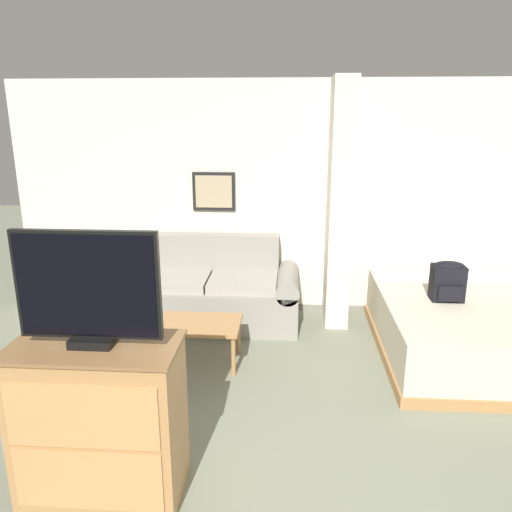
{
  "coord_description": "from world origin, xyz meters",
  "views": [
    {
      "loc": [
        -0.13,
        -2.0,
        2.23
      ],
      "look_at": [
        -0.42,
        2.13,
        1.05
      ],
      "focal_mm": 35.0,
      "sensor_mm": 36.0,
      "label": 1
    }
  ],
  "objects_px": {
    "tv": "(88,290)",
    "backpack": "(448,280)",
    "table_lamp": "(108,250)",
    "couch": "(211,293)",
    "coffee_table": "(199,327)",
    "tv_dresser": "(101,420)",
    "bed": "(467,327)"
  },
  "relations": [
    {
      "from": "table_lamp",
      "to": "tv_dresser",
      "type": "xyz_separation_m",
      "value": [
        0.87,
        -2.58,
        -0.32
      ]
    },
    {
      "from": "tv",
      "to": "couch",
      "type": "bearing_deg",
      "value": 84.89
    },
    {
      "from": "table_lamp",
      "to": "bed",
      "type": "xyz_separation_m",
      "value": [
        3.67,
        -0.56,
        -0.54
      ]
    },
    {
      "from": "couch",
      "to": "tv_dresser",
      "type": "xyz_separation_m",
      "value": [
        -0.24,
        -2.64,
        0.16
      ]
    },
    {
      "from": "table_lamp",
      "to": "tv",
      "type": "distance_m",
      "value": 2.77
    },
    {
      "from": "tv_dresser",
      "to": "backpack",
      "type": "xyz_separation_m",
      "value": [
        2.58,
        2.04,
        0.24
      ]
    },
    {
      "from": "table_lamp",
      "to": "tv",
      "type": "xyz_separation_m",
      "value": [
        0.87,
        -2.58,
        0.5
      ]
    },
    {
      "from": "backpack",
      "to": "bed",
      "type": "bearing_deg",
      "value": -4.45
    },
    {
      "from": "bed",
      "to": "backpack",
      "type": "relative_size",
      "value": 5.28
    },
    {
      "from": "table_lamp",
      "to": "tv_dresser",
      "type": "relative_size",
      "value": 0.38
    },
    {
      "from": "coffee_table",
      "to": "tv",
      "type": "xyz_separation_m",
      "value": [
        -0.28,
        -1.67,
        0.96
      ]
    },
    {
      "from": "tv_dresser",
      "to": "bed",
      "type": "distance_m",
      "value": 3.46
    },
    {
      "from": "tv",
      "to": "backpack",
      "type": "relative_size",
      "value": 2.14
    },
    {
      "from": "couch",
      "to": "tv_dresser",
      "type": "distance_m",
      "value": 2.65
    },
    {
      "from": "couch",
      "to": "coffee_table",
      "type": "relative_size",
      "value": 2.57
    },
    {
      "from": "tv_dresser",
      "to": "backpack",
      "type": "bearing_deg",
      "value": 38.32
    },
    {
      "from": "table_lamp",
      "to": "couch",
      "type": "bearing_deg",
      "value": 2.97
    },
    {
      "from": "couch",
      "to": "tv",
      "type": "xyz_separation_m",
      "value": [
        -0.24,
        -2.64,
        0.98
      ]
    },
    {
      "from": "couch",
      "to": "table_lamp",
      "type": "bearing_deg",
      "value": -177.03
    },
    {
      "from": "table_lamp",
      "to": "bed",
      "type": "height_order",
      "value": "table_lamp"
    },
    {
      "from": "tv",
      "to": "bed",
      "type": "bearing_deg",
      "value": 35.83
    },
    {
      "from": "coffee_table",
      "to": "couch",
      "type": "bearing_deg",
      "value": 92.73
    },
    {
      "from": "coffee_table",
      "to": "tv",
      "type": "height_order",
      "value": "tv"
    },
    {
      "from": "coffee_table",
      "to": "bed",
      "type": "distance_m",
      "value": 2.54
    },
    {
      "from": "couch",
      "to": "bed",
      "type": "xyz_separation_m",
      "value": [
        2.56,
        -0.61,
        -0.06
      ]
    },
    {
      "from": "coffee_table",
      "to": "table_lamp",
      "type": "relative_size",
      "value": 2.04
    },
    {
      "from": "couch",
      "to": "backpack",
      "type": "xyz_separation_m",
      "value": [
        2.34,
        -0.6,
        0.4
      ]
    },
    {
      "from": "coffee_table",
      "to": "tv",
      "type": "distance_m",
      "value": 1.94
    },
    {
      "from": "couch",
      "to": "tv",
      "type": "bearing_deg",
      "value": -95.11
    },
    {
      "from": "coffee_table",
      "to": "tv",
      "type": "relative_size",
      "value": 0.94
    },
    {
      "from": "table_lamp",
      "to": "tv",
      "type": "relative_size",
      "value": 0.46
    },
    {
      "from": "table_lamp",
      "to": "coffee_table",
      "type": "bearing_deg",
      "value": -38.53
    }
  ]
}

